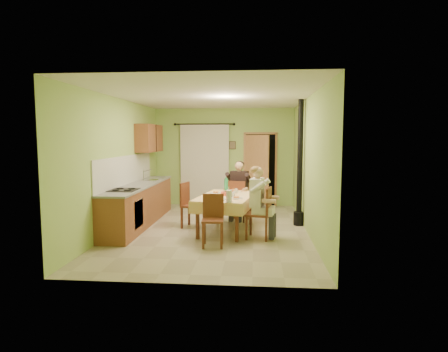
# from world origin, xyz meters

# --- Properties ---
(floor) EXTENTS (4.00, 6.00, 0.01)m
(floor) POSITION_xyz_m (0.00, 0.00, 0.00)
(floor) COLOR tan
(floor) RESTS_ON ground
(room_shell) EXTENTS (4.04, 6.04, 2.82)m
(room_shell) POSITION_xyz_m (0.00, 0.00, 1.82)
(room_shell) COLOR #A7CD69
(room_shell) RESTS_ON ground
(kitchen_run) EXTENTS (0.64, 3.64, 1.56)m
(kitchen_run) POSITION_xyz_m (-1.71, 0.40, 0.48)
(kitchen_run) COLOR brown
(kitchen_run) RESTS_ON ground
(upper_cabinets) EXTENTS (0.35, 1.40, 0.70)m
(upper_cabinets) POSITION_xyz_m (-1.82, 1.70, 1.95)
(upper_cabinets) COLOR brown
(upper_cabinets) RESTS_ON room_shell
(curtain) EXTENTS (1.70, 0.07, 2.22)m
(curtain) POSITION_xyz_m (-0.55, 2.90, 1.26)
(curtain) COLOR black
(curtain) RESTS_ON ground
(doorway) EXTENTS (0.96, 0.57, 2.15)m
(doorway) POSITION_xyz_m (1.00, 2.85, 1.05)
(doorway) COLOR black
(doorway) RESTS_ON ground
(dining_table) EXTENTS (1.32, 1.90, 0.76)m
(dining_table) POSITION_xyz_m (0.32, -0.10, 0.38)
(dining_table) COLOR #EEC27B
(dining_table) RESTS_ON ground
(tableware) EXTENTS (0.73, 1.62, 0.33)m
(tableware) POSITION_xyz_m (0.32, -0.19, 0.81)
(tableware) COLOR white
(tableware) RESTS_ON dining_table
(chair_far) EXTENTS (0.50, 0.50, 0.96)m
(chair_far) POSITION_xyz_m (0.53, 0.92, 0.29)
(chair_far) COLOR #602D1A
(chair_far) RESTS_ON ground
(chair_near) EXTENTS (0.40, 0.40, 0.94)m
(chair_near) POSITION_xyz_m (0.16, -1.21, 0.29)
(chair_near) COLOR #602D1A
(chair_near) RESTS_ON ground
(chair_right) EXTENTS (0.52, 0.52, 1.01)m
(chair_right) POSITION_xyz_m (1.00, -0.61, 0.29)
(chair_right) COLOR #602D1A
(chair_right) RESTS_ON ground
(chair_left) EXTENTS (0.52, 0.52, 0.98)m
(chair_left) POSITION_xyz_m (-0.46, 0.20, 0.29)
(chair_left) COLOR #602D1A
(chair_left) RESTS_ON ground
(man_far) EXTENTS (0.64, 0.56, 1.39)m
(man_far) POSITION_xyz_m (0.53, 0.93, 0.88)
(man_far) COLOR black
(man_far) RESTS_ON chair_far
(man_right) EXTENTS (0.53, 0.63, 1.39)m
(man_right) POSITION_xyz_m (0.98, -0.61, 0.88)
(man_right) COLOR silver
(man_right) RESTS_ON chair_right
(stove_flue) EXTENTS (0.24, 0.24, 2.80)m
(stove_flue) POSITION_xyz_m (1.90, 0.60, 1.02)
(stove_flue) COLOR black
(stove_flue) RESTS_ON ground
(picture_back) EXTENTS (0.19, 0.03, 0.23)m
(picture_back) POSITION_xyz_m (0.25, 2.97, 1.75)
(picture_back) COLOR black
(picture_back) RESTS_ON room_shell
(picture_right) EXTENTS (0.03, 0.31, 0.21)m
(picture_right) POSITION_xyz_m (1.97, 1.20, 1.85)
(picture_right) COLOR brown
(picture_right) RESTS_ON room_shell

